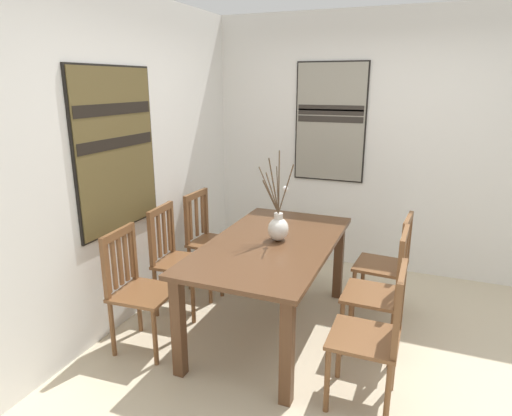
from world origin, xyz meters
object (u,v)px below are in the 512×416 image
(dining_table, at_px, (271,255))
(painting_on_back_wall, at_px, (116,150))
(chair_2, at_px, (381,291))
(centerpiece_vase, at_px, (278,227))
(chair_0, at_px, (388,263))
(chair_3, at_px, (374,335))
(painting_on_side_wall, at_px, (330,122))
(chair_4, at_px, (176,257))
(chair_5, at_px, (209,239))
(chair_1, at_px, (137,287))

(dining_table, relative_size, painting_on_back_wall, 1.35)
(chair_2, bearing_deg, centerpiece_vase, 87.46)
(chair_0, distance_m, chair_2, 0.58)
(chair_3, bearing_deg, chair_0, 1.66)
(dining_table, bearing_deg, chair_3, -123.51)
(chair_0, bearing_deg, chair_3, -178.34)
(centerpiece_vase, xyz_separation_m, painting_on_side_wall, (1.59, -0.03, 0.68))
(centerpiece_vase, bearing_deg, chair_3, -127.06)
(chair_4, bearing_deg, dining_table, -91.33)
(dining_table, distance_m, chair_3, 1.08)
(dining_table, relative_size, painting_on_side_wall, 1.38)
(chair_0, distance_m, painting_on_back_wall, 2.45)
(chair_0, height_order, chair_5, chair_5)
(chair_2, relative_size, chair_3, 1.04)
(centerpiece_vase, distance_m, chair_4, 1.02)
(chair_5, xyz_separation_m, painting_on_back_wall, (-0.86, 0.34, 0.99))
(centerpiece_vase, height_order, chair_4, centerpiece_vase)
(chair_2, bearing_deg, chair_4, 89.98)
(chair_5, bearing_deg, chair_1, -179.90)
(chair_4, relative_size, chair_5, 1.00)
(chair_0, bearing_deg, dining_table, 125.21)
(chair_4, bearing_deg, chair_5, -3.58)
(chair_4, xyz_separation_m, painting_on_side_wall, (1.63, -0.97, 1.08))
(painting_on_back_wall, height_order, painting_on_side_wall, painting_on_side_wall)
(dining_table, bearing_deg, chair_5, 56.51)
(chair_1, bearing_deg, chair_3, -89.70)
(painting_on_side_wall, bearing_deg, dining_table, 177.84)
(chair_0, bearing_deg, centerpiece_vase, 123.65)
(chair_0, relative_size, chair_3, 0.98)
(painting_on_back_wall, bearing_deg, chair_3, -98.27)
(chair_3, height_order, chair_5, chair_5)
(painting_on_back_wall, bearing_deg, centerpiece_vase, -74.67)
(chair_4, height_order, chair_5, chair_5)
(dining_table, height_order, chair_5, chair_5)
(chair_1, xyz_separation_m, chair_2, (0.62, -1.72, -0.00))
(centerpiece_vase, distance_m, chair_5, 1.11)
(chair_4, xyz_separation_m, chair_5, (0.55, -0.03, -0.01))
(chair_0, relative_size, chair_5, 0.97)
(chair_0, height_order, chair_3, chair_3)
(chair_2, bearing_deg, chair_5, 72.17)
(painting_on_back_wall, bearing_deg, chair_0, -66.74)
(centerpiece_vase, xyz_separation_m, chair_3, (-0.64, -0.85, -0.40))
(centerpiece_vase, distance_m, painting_on_side_wall, 1.73)
(centerpiece_vase, height_order, chair_2, centerpiece_vase)
(chair_1, xyz_separation_m, chair_3, (0.01, -1.75, -0.00))
(centerpiece_vase, relative_size, chair_0, 0.77)
(chair_1, distance_m, painting_on_back_wall, 1.08)
(painting_on_back_wall, bearing_deg, chair_2, -81.62)
(dining_table, relative_size, chair_0, 1.87)
(dining_table, xyz_separation_m, chair_5, (0.57, 0.87, -0.17))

